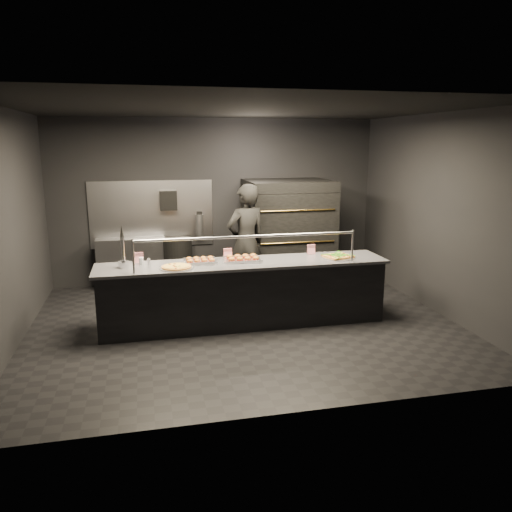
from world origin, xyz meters
The scene contains 15 objects.
room centered at (-0.02, 0.05, 1.50)m, with size 6.04×6.00×3.00m.
service_counter centered at (0.00, 0.00, 0.46)m, with size 4.10×0.78×1.37m.
pizza_oven centered at (1.20, 1.90, 0.97)m, with size 1.50×1.23×1.91m.
prep_shelf centered at (-1.60, 2.32, 0.45)m, with size 1.20×0.35×0.90m, color #99999E.
towel_dispenser centered at (-0.90, 2.39, 1.55)m, with size 0.30×0.20×0.35m, color black.
fire_extinguisher centered at (-0.35, 2.40, 1.06)m, with size 0.14×0.14×0.51m.
beer_tap centered at (-1.64, 0.04, 1.08)m, with size 0.15×0.21×0.57m.
round_pizza centered at (-0.95, -0.14, 0.94)m, with size 0.46×0.46×0.03m.
slider_tray_a centered at (-0.60, 0.11, 0.95)m, with size 0.53×0.47×0.07m.
slider_tray_b centered at (0.00, 0.08, 0.95)m, with size 0.57×0.48×0.08m.
square_pizza centered at (1.40, -0.03, 0.94)m, with size 0.47×0.47×0.05m.
condiment_jar centered at (-1.38, 0.15, 0.97)m, with size 0.15×0.06×0.10m.
tent_cards centered at (-0.17, 0.28, 1.00)m, with size 2.65×0.04×0.15m.
trash_bin centered at (-0.78, 2.22, 0.44)m, with size 0.53×0.53×0.88m, color black.
worker centered at (0.27, 1.16, 0.96)m, with size 0.70×0.46×1.92m, color black.
Camera 1 is at (-1.34, -6.70, 2.56)m, focal length 35.00 mm.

